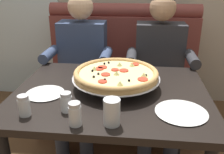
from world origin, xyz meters
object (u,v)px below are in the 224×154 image
Objects in this scene: diner_right at (160,63)px; shaker_pepper_flakes at (66,103)px; shaker_oregano at (24,107)px; plate_near_left at (181,111)px; diner_left at (81,61)px; shaker_parmesan at (75,116)px; booth_bench at (121,83)px; patio_chair at (28,39)px; pizza at (116,74)px; dining_table at (111,105)px; drinking_glass at (112,114)px; plate_near_right at (45,92)px.

shaker_pepper_flakes is at bearing -120.15° from diner_right.
shaker_oregano is 0.41× the size of plate_near_left.
shaker_oregano is at bearing -93.14° from diner_left.
shaker_parmesan is 0.44× the size of plate_near_left.
booth_bench is 1.71× the size of patio_chair.
pizza is (0.36, -0.60, 0.13)m from diner_left.
booth_bench reaches higher than dining_table.
diner_left is 1.00× the size of diner_right.
dining_table is 10.01× the size of shaker_parmesan.
plate_near_left is 2.04× the size of drinking_glass.
plate_near_left is at bearing -10.15° from plate_near_right.
plate_near_right is at bearing -133.81° from diner_right.
diner_right is at bearing 0.00° from diner_left.
shaker_pepper_flakes reaches higher than dining_table.
shaker_parmesan is at bearing -78.38° from diner_left.
booth_bench reaches higher than plate_near_right.
drinking_glass is (-0.29, -1.00, 0.10)m from diner_right.
diner_right is 2.26m from patio_chair.
plate_near_left is at bearing 7.66° from shaker_oregano.
diner_left reaches higher than shaker_oregano.
diner_right is 4.92× the size of plate_near_left.
diner_right is 0.87m from plate_near_left.
dining_table is 0.44m from plate_near_left.
drinking_glass reaches higher than plate_near_right.
pizza reaches higher than shaker_parmesan.
booth_bench is 0.97m from pizza.
diner_right is 10.03× the size of drinking_glass.
dining_table is 0.73m from diner_left.
shaker_pepper_flakes is at bearing -127.33° from dining_table.
shaker_parmesan is at bearing -49.40° from plate_near_right.
shaker_oregano is at bearing 167.82° from shaker_parmesan.
drinking_glass reaches higher than plate_near_left.
dining_table is at bearing 72.16° from shaker_parmesan.
dining_table is 0.52m from shaker_oregano.
dining_table is at bearing 150.06° from plate_near_left.
booth_bench is 1.33m from drinking_glass.
diner_right is 1.12m from shaker_parmesan.
diner_left is 0.73m from plate_near_right.
patio_chair is at bearing 125.02° from dining_table.
plate_near_left is at bearing 22.32° from drinking_glass.
diner_right is (0.66, 0.00, 0.00)m from diner_left.
dining_table is 8.90× the size of drinking_glass.
shaker_parmesan is 0.27m from shaker_oregano.
shaker_pepper_flakes is (-0.19, -0.26, 0.14)m from dining_table.
dining_table is 11.30× the size of shaker_pepper_flakes.
plate_near_left is (0.70, -0.86, 0.05)m from diner_left.
patio_chair reaches higher than plate_near_left.
booth_bench is 14.70× the size of shaker_pepper_flakes.
booth_bench is at bearing 91.66° from pizza.
plate_near_right is at bearing 130.60° from shaker_parmesan.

